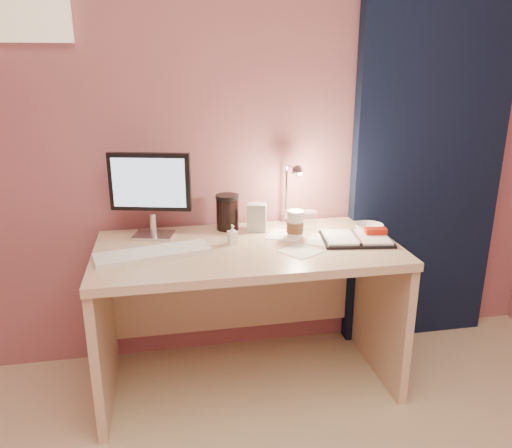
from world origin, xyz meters
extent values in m
plane|color=#9F5C67|center=(0.00, 1.75, 1.25)|extent=(3.50, 0.00, 3.50)
cube|color=black|center=(1.05, 1.69, 1.10)|extent=(0.85, 0.08, 2.20)
cube|color=#C7A98C|center=(0.00, 1.38, 0.71)|extent=(1.40, 0.70, 0.04)
cube|color=#C7A98C|center=(-0.68, 1.38, 0.34)|extent=(0.04, 0.66, 0.69)
cube|color=#C7A98C|center=(0.68, 1.38, 0.34)|extent=(0.04, 0.66, 0.69)
cube|color=#C7A98C|center=(0.00, 1.71, 0.40)|extent=(1.32, 0.03, 0.55)
cube|color=silver|center=(-0.43, 1.59, 0.74)|extent=(0.22, 0.18, 0.01)
cylinder|color=silver|center=(-0.43, 1.59, 0.79)|extent=(0.03, 0.03, 0.10)
cube|color=black|center=(-0.43, 1.59, 1.01)|extent=(0.38, 0.12, 0.28)
cube|color=#A2C4DC|center=(-0.42, 1.57, 1.01)|extent=(0.33, 0.09, 0.23)
cube|color=white|center=(-0.43, 1.34, 0.74)|extent=(0.52, 0.25, 0.02)
cube|color=black|center=(0.52, 1.35, 0.74)|extent=(0.36, 0.29, 0.01)
cube|color=white|center=(0.44, 1.37, 0.75)|extent=(0.17, 0.23, 0.01)
cube|color=white|center=(0.60, 1.34, 0.75)|extent=(0.17, 0.23, 0.01)
cube|color=#A72A0E|center=(0.63, 1.37, 0.77)|extent=(0.11, 0.07, 0.03)
cube|color=white|center=(0.22, 1.26, 0.73)|extent=(0.21, 0.21, 0.00)
cube|color=white|center=(0.38, 1.37, 0.73)|extent=(0.23, 0.23, 0.00)
cube|color=white|center=(0.21, 1.49, 0.73)|extent=(0.23, 0.23, 0.00)
cylinder|color=white|center=(0.25, 1.45, 0.79)|extent=(0.08, 0.08, 0.12)
cylinder|color=brown|center=(0.25, 1.45, 0.78)|extent=(0.08, 0.08, 0.05)
cylinder|color=white|center=(0.25, 1.45, 0.86)|extent=(0.08, 0.08, 0.01)
cylinder|color=white|center=(0.31, 1.43, 0.80)|extent=(0.08, 0.08, 0.13)
imported|color=white|center=(0.63, 1.45, 0.75)|extent=(0.18, 0.18, 0.04)
imported|color=white|center=(-0.06, 1.42, 0.78)|extent=(0.05, 0.05, 0.09)
cylinder|color=black|center=(-0.06, 1.64, 0.81)|extent=(0.11, 0.11, 0.16)
cube|color=#B0B0AC|center=(0.08, 1.59, 0.80)|extent=(0.11, 0.10, 0.14)
cylinder|color=silver|center=(0.26, 1.69, 0.74)|extent=(0.08, 0.08, 0.01)
cylinder|color=silver|center=(0.26, 1.69, 0.89)|extent=(0.01, 0.01, 0.29)
cone|color=silver|center=(0.23, 1.56, 1.03)|extent=(0.07, 0.06, 0.06)
camera|label=1|loc=(-0.37, -0.76, 1.54)|focal=35.00mm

